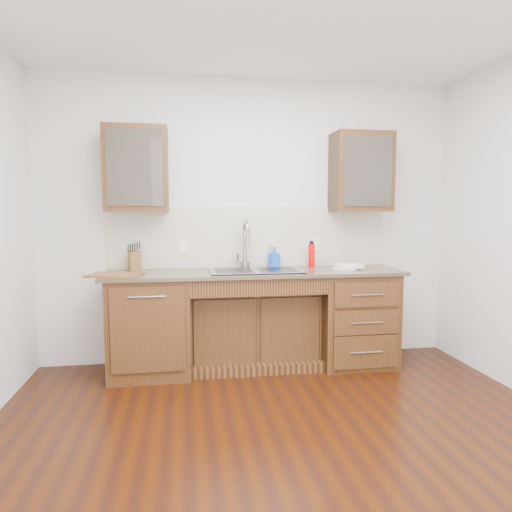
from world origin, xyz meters
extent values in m
cube|color=#361403|center=(0.00, 0.00, -0.05)|extent=(4.00, 3.50, 0.10)
cube|color=silver|center=(0.00, 1.80, 1.35)|extent=(4.00, 0.10, 2.70)
cube|color=silver|center=(0.00, -1.80, 1.35)|extent=(4.00, 0.10, 2.70)
cube|color=#593014|center=(-0.95, 1.44, 0.44)|extent=(0.70, 0.62, 0.88)
cube|color=#593014|center=(0.00, 1.53, 0.35)|extent=(1.20, 0.44, 0.70)
cube|color=#593014|center=(0.95, 1.44, 0.44)|extent=(0.70, 0.62, 0.88)
cube|color=#84705B|center=(0.00, 1.43, 0.90)|extent=(2.70, 0.65, 0.03)
cube|color=beige|center=(0.00, 1.74, 1.21)|extent=(2.70, 0.02, 0.59)
cube|color=#9E9EA5|center=(0.00, 1.41, 0.83)|extent=(0.84, 0.46, 0.19)
cylinder|color=#999993|center=(-0.07, 1.64, 1.11)|extent=(0.04, 0.04, 0.40)
cylinder|color=#999993|center=(0.18, 1.65, 1.03)|extent=(0.02, 0.02, 0.24)
cube|color=#593014|center=(-1.05, 1.58, 1.83)|extent=(0.55, 0.34, 0.75)
cube|color=#593014|center=(1.05, 1.58, 1.83)|extent=(0.55, 0.34, 0.75)
cube|color=white|center=(-0.65, 1.73, 1.12)|extent=(0.08, 0.01, 0.12)
cube|color=white|center=(0.65, 1.73, 1.12)|extent=(0.08, 0.01, 0.12)
imported|color=blue|center=(0.22, 1.65, 1.01)|extent=(0.12, 0.12, 0.20)
cylinder|color=#E90000|center=(0.59, 1.64, 1.02)|extent=(0.08, 0.08, 0.22)
cylinder|color=silver|center=(0.83, 1.39, 0.92)|extent=(0.25, 0.25, 0.01)
cube|color=silver|center=(0.89, 1.42, 0.94)|extent=(0.24, 0.18, 0.04)
cube|color=#956542|center=(-1.09, 1.63, 1.00)|extent=(0.13, 0.18, 0.18)
cube|color=brown|center=(-1.23, 1.30, 0.92)|extent=(0.48, 0.39, 0.02)
imported|color=silver|center=(-1.21, 1.58, 1.78)|extent=(0.17, 0.17, 0.10)
imported|color=white|center=(-1.00, 1.58, 1.77)|extent=(0.11, 0.11, 0.09)
imported|color=white|center=(0.93, 1.58, 1.77)|extent=(0.15, 0.15, 0.10)
imported|color=white|center=(1.17, 1.58, 1.77)|extent=(0.13, 0.13, 0.10)
camera|label=1|loc=(-0.64, -2.65, 1.47)|focal=32.00mm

